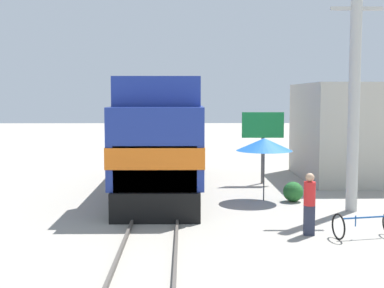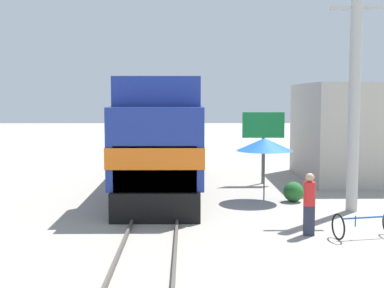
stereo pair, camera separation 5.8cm
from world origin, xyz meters
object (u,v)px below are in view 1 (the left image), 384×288
at_px(billboard_sign, 263,130).
at_px(vendor_umbrella, 264,144).
at_px(utility_pole, 354,96).
at_px(bicycle, 364,225).
at_px(person_bystander, 309,201).
at_px(locomotive, 162,144).

bearing_deg(billboard_sign, vendor_umbrella, -97.61).
bearing_deg(billboard_sign, utility_pole, -69.24).
relative_size(billboard_sign, bicycle, 1.83).
distance_m(vendor_umbrella, person_bystander, 5.36).
height_order(vendor_umbrella, person_bystander, vendor_umbrella).
bearing_deg(vendor_umbrella, billboard_sign, 82.39).
height_order(utility_pole, vendor_umbrella, utility_pole).
distance_m(billboard_sign, bicycle, 9.96).
bearing_deg(billboard_sign, locomotive, -158.05).
xyz_separation_m(billboard_sign, bicycle, (1.53, -9.61, -2.10)).
relative_size(utility_pole, billboard_sign, 2.42).
xyz_separation_m(person_bystander, bicycle, (1.52, -0.34, -0.62)).
height_order(locomotive, person_bystander, locomotive).
distance_m(utility_pole, bicycle, 5.21).
distance_m(locomotive, person_bystander, 8.79).
distance_m(utility_pole, vendor_umbrella, 3.90).
height_order(vendor_umbrella, bicycle, vendor_umbrella).
bearing_deg(locomotive, billboard_sign, 21.95).
bearing_deg(bicycle, utility_pole, 156.14).
relative_size(person_bystander, bicycle, 1.02).
bearing_deg(utility_pole, vendor_umbrella, 145.67).
height_order(utility_pole, bicycle, utility_pole).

